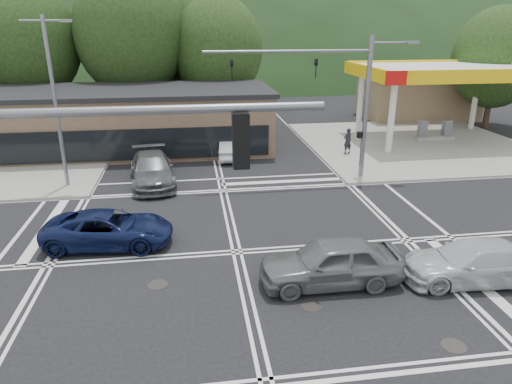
{
  "coord_description": "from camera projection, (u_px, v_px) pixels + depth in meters",
  "views": [
    {
      "loc": [
        -1.59,
        -16.17,
        8.61
      ],
      "look_at": [
        1.21,
        2.99,
        1.4
      ],
      "focal_mm": 32.0,
      "sensor_mm": 36.0,
      "label": 1
    }
  ],
  "objects": [
    {
      "name": "ground",
      "position": [
        237.0,
        252.0,
        18.21
      ],
      "size": [
        120.0,
        120.0,
        0.0
      ],
      "primitive_type": "plane",
      "color": "black",
      "rests_on": "ground"
    },
    {
      "name": "sidewalk_ne",
      "position": [
        415.0,
        144.0,
        34.12
      ],
      "size": [
        16.0,
        16.0,
        0.15
      ],
      "primitive_type": "cube",
      "color": "gray",
      "rests_on": "ground"
    },
    {
      "name": "gas_station_canopy",
      "position": [
        442.0,
        74.0,
        33.58
      ],
      "size": [
        12.32,
        8.34,
        5.75
      ],
      "color": "silver",
      "rests_on": "ground"
    },
    {
      "name": "convenience_store",
      "position": [
        417.0,
        98.0,
        43.44
      ],
      "size": [
        10.0,
        6.0,
        3.8
      ],
      "primitive_type": "cube",
      "color": "#846B4F",
      "rests_on": "ground"
    },
    {
      "name": "commercial_row",
      "position": [
        99.0,
        122.0,
        32.19
      ],
      "size": [
        24.0,
        8.0,
        4.0
      ],
      "primitive_type": "cube",
      "color": "brown",
      "rests_on": "ground"
    },
    {
      "name": "hill_north",
      "position": [
        194.0,
        64.0,
        101.67
      ],
      "size": [
        252.0,
        126.0,
        140.0
      ],
      "primitive_type": "ellipsoid",
      "color": "#1B3116",
      "rests_on": "ground"
    },
    {
      "name": "tree_n_a",
      "position": [
        28.0,
        42.0,
        36.08
      ],
      "size": [
        8.0,
        8.0,
        11.75
      ],
      "color": "#382619",
      "rests_on": "ground"
    },
    {
      "name": "tree_n_b",
      "position": [
        131.0,
        33.0,
        36.94
      ],
      "size": [
        9.0,
        9.0,
        12.98
      ],
      "color": "#382619",
      "rests_on": "ground"
    },
    {
      "name": "tree_n_c",
      "position": [
        218.0,
        49.0,
        38.34
      ],
      "size": [
        7.6,
        7.6,
        10.87
      ],
      "color": "#382619",
      "rests_on": "ground"
    },
    {
      "name": "tree_n_e",
      "position": [
        181.0,
        40.0,
        41.41
      ],
      "size": [
        8.4,
        8.4,
        11.98
      ],
      "color": "#382619",
      "rests_on": "ground"
    },
    {
      "name": "tree_ne",
      "position": [
        497.0,
        58.0,
        37.97
      ],
      "size": [
        7.2,
        7.2,
        9.99
      ],
      "color": "#382619",
      "rests_on": "ground"
    },
    {
      "name": "streetlight_nw",
      "position": [
        56.0,
        96.0,
        23.65
      ],
      "size": [
        2.5,
        0.25,
        9.0
      ],
      "color": "slate",
      "rests_on": "ground"
    },
    {
      "name": "signal_mast_ne",
      "position": [
        346.0,
        91.0,
        24.99
      ],
      "size": [
        11.65,
        0.3,
        8.0
      ],
      "color": "slate",
      "rests_on": "ground"
    },
    {
      "name": "car_blue_west",
      "position": [
        109.0,
        229.0,
        18.58
      ],
      "size": [
        5.36,
        2.87,
        1.43
      ],
      "primitive_type": "imported",
      "rotation": [
        0.0,
        0.0,
        1.47
      ],
      "color": "#0E163E",
      "rests_on": "ground"
    },
    {
      "name": "car_grey_center",
      "position": [
        330.0,
        262.0,
        15.75
      ],
      "size": [
        4.93,
        2.0,
        1.68
      ],
      "primitive_type": "imported",
      "rotation": [
        0.0,
        0.0,
        -1.57
      ],
      "color": "slate",
      "rests_on": "ground"
    },
    {
      "name": "car_silver_east",
      "position": [
        473.0,
        262.0,
        15.99
      ],
      "size": [
        5.15,
        2.44,
        1.45
      ],
      "primitive_type": "imported",
      "rotation": [
        0.0,
        0.0,
        -1.65
      ],
      "color": "silver",
      "rests_on": "ground"
    },
    {
      "name": "car_queue_a",
      "position": [
        230.0,
        149.0,
        30.63
      ],
      "size": [
        1.82,
        4.12,
        1.32
      ],
      "primitive_type": "imported",
      "rotation": [
        0.0,
        0.0,
        3.03
      ],
      "color": "silver",
      "rests_on": "ground"
    },
    {
      "name": "car_queue_b",
      "position": [
        264.0,
        136.0,
        33.62
      ],
      "size": [
        2.5,
        4.65,
        1.5
      ],
      "primitive_type": "imported",
      "rotation": [
        0.0,
        0.0,
        2.97
      ],
      "color": "beige",
      "rests_on": "ground"
    },
    {
      "name": "car_northbound",
      "position": [
        152.0,
        169.0,
        25.75
      ],
      "size": [
        3.01,
        5.94,
        1.65
      ],
      "primitive_type": "imported",
      "rotation": [
        0.0,
        0.0,
        0.12
      ],
      "color": "#535557",
      "rests_on": "ground"
    },
    {
      "name": "pedestrian",
      "position": [
        348.0,
        141.0,
        31.11
      ],
      "size": [
        0.74,
        0.61,
        1.75
      ],
      "primitive_type": "imported",
      "rotation": [
        0.0,
        0.0,
        3.49
      ],
      "color": "black",
      "rests_on": "sidewalk_ne"
    }
  ]
}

